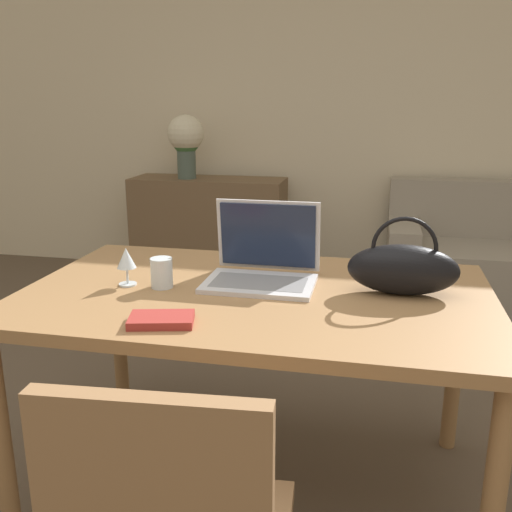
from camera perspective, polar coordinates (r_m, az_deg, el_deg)
The scene contains 10 objects.
wall_back at distance 4.47m, azimuth 8.28°, elevation 15.00°, with size 10.00×0.06×2.70m.
dining_table at distance 1.92m, azimuth -0.01°, elevation -5.65°, with size 1.55×0.95×0.75m.
couch at distance 4.23m, azimuth 22.86°, elevation -0.66°, with size 1.46×0.79×0.82m.
sideboard at distance 4.41m, azimuth -4.72°, elevation 2.63°, with size 1.16×0.40×0.80m.
laptop at distance 1.99m, azimuth 0.76°, elevation -0.43°, with size 0.37×0.30×0.27m.
drinking_glass at distance 1.94m, azimuth -9.41°, elevation -1.67°, with size 0.07×0.07×0.10m.
wine_glass at distance 1.98m, azimuth -12.84°, elevation -0.39°, with size 0.06×0.06×0.13m.
handbag at distance 1.90m, azimuth 14.48°, elevation -1.19°, with size 0.36×0.14×0.26m.
flower_vase at distance 4.32m, azimuth -7.03°, elevation 11.51°, with size 0.27×0.27×0.47m.
book at distance 1.64m, azimuth -9.44°, elevation -6.31°, with size 0.20×0.15×0.02m.
Camera 1 is at (0.33, -1.18, 1.37)m, focal length 40.00 mm.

